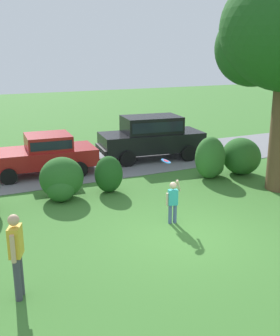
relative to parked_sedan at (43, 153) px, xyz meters
The scene contains 11 objects.
ground_plane 7.56m from the parked_sedan, 74.37° to the right, with size 80.00×80.00×0.00m, color #3D752D.
driveway_strip 2.20m from the parked_sedan, ahead, with size 28.00×4.40×0.02m, color slate.
shrub_centre_left 3.08m from the parked_sedan, 92.53° to the right, with size 1.44×1.39×1.37m.
shrub_centre 3.47m from the parked_sedan, 64.50° to the right, with size 0.97×0.89×1.26m.
shrub_centre_right 6.47m from the parked_sedan, 30.68° to the right, with size 1.29×1.11×1.60m.
shrub_far_end 7.73m from the parked_sedan, 26.04° to the right, with size 1.41×1.63×1.43m.
parked_sedan is the anchor object (origin of this frame).
parked_suv 4.88m from the parked_sedan, ahead, with size 4.89×2.53×1.92m.
child_thrower 6.72m from the parked_sedan, 71.79° to the right, with size 0.47×0.23×1.29m.
frisbee 6.35m from the parked_sedan, 70.27° to the right, with size 0.29×0.28×0.16m.
adult_onlooker 8.54m from the parked_sedan, 106.38° to the right, with size 0.34×0.50×1.74m.
Camera 1 is at (-5.39, -8.29, 4.65)m, focal length 43.65 mm.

